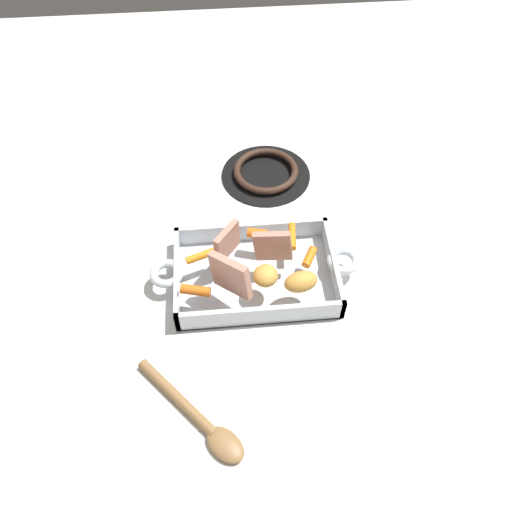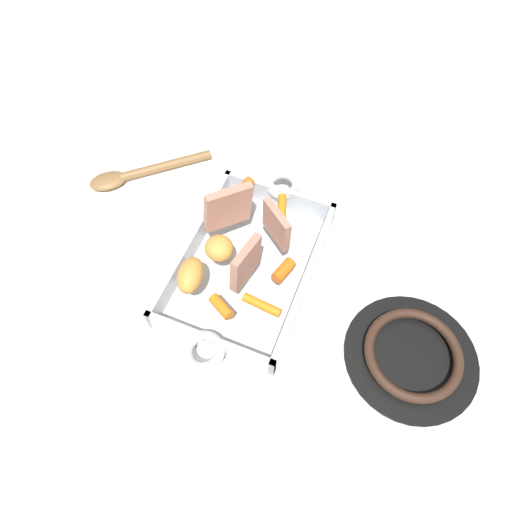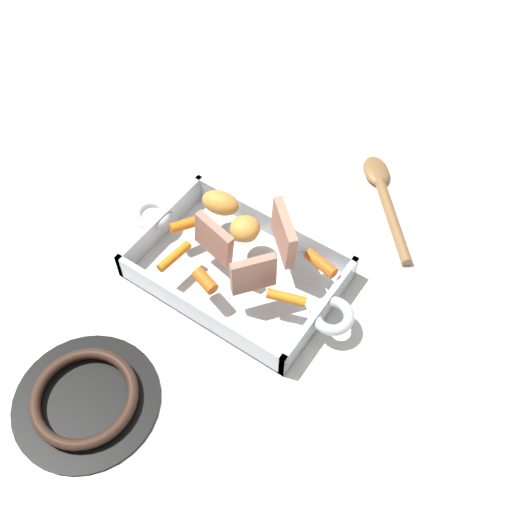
% 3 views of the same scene
% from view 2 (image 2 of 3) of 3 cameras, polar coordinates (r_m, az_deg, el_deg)
% --- Properties ---
extents(ground_plane, '(2.22, 2.22, 0.00)m').
position_cam_2_polar(ground_plane, '(0.78, -1.06, -1.79)').
color(ground_plane, white).
extents(roasting_dish, '(0.41, 0.21, 0.05)m').
position_cam_2_polar(roasting_dish, '(0.77, -1.08, -1.14)').
color(roasting_dish, silver).
rests_on(roasting_dish, ground_plane).
extents(roast_slice_thin, '(0.08, 0.03, 0.08)m').
position_cam_2_polar(roast_slice_thin, '(0.69, -1.33, -0.88)').
color(roast_slice_thin, tan).
rests_on(roast_slice_thin, roasting_dish).
extents(roast_slice_outer, '(0.08, 0.07, 0.09)m').
position_cam_2_polar(roast_slice_outer, '(0.74, -3.59, 6.15)').
color(roast_slice_outer, tan).
rests_on(roast_slice_outer, roasting_dish).
extents(roast_slice_thick, '(0.05, 0.06, 0.07)m').
position_cam_2_polar(roast_slice_thick, '(0.73, 2.62, 4.00)').
color(roast_slice_thick, tan).
rests_on(roast_slice_thick, roasting_dish).
extents(baby_carrot_southeast, '(0.06, 0.03, 0.02)m').
position_cam_2_polar(baby_carrot_southeast, '(0.81, -1.85, 8.36)').
color(baby_carrot_southeast, orange).
rests_on(baby_carrot_southeast, roasting_dish).
extents(baby_carrot_center_right, '(0.05, 0.03, 0.02)m').
position_cam_2_polar(baby_carrot_center_right, '(0.71, 3.55, -1.83)').
color(baby_carrot_center_right, orange).
rests_on(baby_carrot_center_right, roasting_dish).
extents(baby_carrot_long, '(0.02, 0.06, 0.02)m').
position_cam_2_polar(baby_carrot_long, '(0.69, 0.75, -6.26)').
color(baby_carrot_long, orange).
rests_on(baby_carrot_long, roasting_dish).
extents(baby_carrot_short, '(0.04, 0.05, 0.02)m').
position_cam_2_polar(baby_carrot_short, '(0.69, -4.24, -6.54)').
color(baby_carrot_short, orange).
rests_on(baby_carrot_short, roasting_dish).
extents(baby_carrot_northwest, '(0.06, 0.03, 0.02)m').
position_cam_2_polar(baby_carrot_northwest, '(0.78, 3.35, 6.01)').
color(baby_carrot_northwest, orange).
rests_on(baby_carrot_northwest, roasting_dish).
extents(potato_near_roast, '(0.07, 0.05, 0.04)m').
position_cam_2_polar(potato_near_roast, '(0.70, -8.36, -2.43)').
color(potato_near_roast, gold).
rests_on(potato_near_roast, roasting_dish).
extents(potato_corner, '(0.07, 0.07, 0.04)m').
position_cam_2_polar(potato_corner, '(0.73, -4.74, 1.02)').
color(potato_corner, gold).
rests_on(potato_corner, roasting_dish).
extents(stove_burner_rear, '(0.21, 0.21, 0.02)m').
position_cam_2_polar(stove_burner_rear, '(0.75, 19.28, -11.84)').
color(stove_burner_rear, black).
rests_on(stove_burner_rear, ground_plane).
extents(serving_spoon, '(0.19, 0.20, 0.02)m').
position_cam_2_polar(serving_spoon, '(0.93, -14.82, 10.17)').
color(serving_spoon, olive).
rests_on(serving_spoon, ground_plane).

